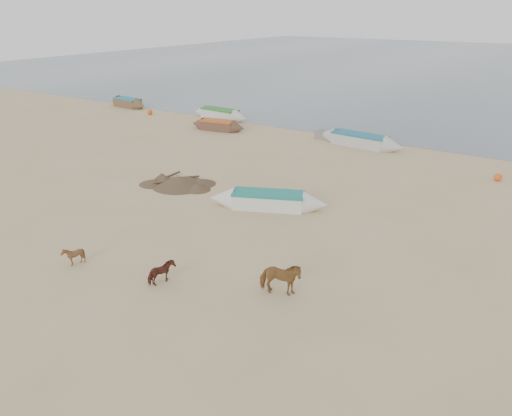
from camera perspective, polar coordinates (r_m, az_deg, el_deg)
The scene contains 8 objects.
ground at distance 19.83m, azimuth -6.45°, elevation -6.31°, with size 140.00×140.00×0.00m, color tan.
cow_adult at distance 17.43m, azimuth 2.77°, elevation -8.08°, with size 0.68×1.50×1.27m, color brown.
calf_front at distance 20.68m, azimuth -20.16°, elevation -5.13°, with size 0.64×0.72×0.79m, color brown.
calf_right at distance 18.46m, azimuth -10.68°, elevation -7.34°, with size 0.86×0.73×0.86m, color #55261B.
near_canoe at distance 24.82m, azimuth 1.39°, elevation 0.89°, with size 5.96×1.23×0.83m, color silver, non-canonical shape.
debris_pile at distance 28.36m, azimuth -8.70°, elevation 3.08°, with size 3.15×3.15×0.54m, color brown.
waterline_canoes at distance 38.05m, azimuth 10.99°, elevation 8.06°, with size 59.35×5.36×0.94m.
beach_clutter at distance 34.72m, azimuth 20.25°, elevation 5.53°, with size 44.93×4.57×0.64m.
Camera 1 is at (11.44, -13.21, 9.38)m, focal length 35.00 mm.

